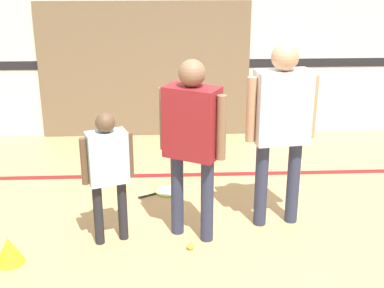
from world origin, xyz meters
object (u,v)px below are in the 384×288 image
at_px(person_instructor, 192,132).
at_px(training_cone, 9,250).
at_px(tennis_ball_by_spare_racket, 179,196).
at_px(racket_spare_on_floor, 167,191).
at_px(person_student_right, 281,117).
at_px(tennis_ball_near_instructor, 190,246).
at_px(person_student_left, 108,164).

relative_size(person_instructor, training_cone, 6.66).
height_order(tennis_ball_by_spare_racket, training_cone, training_cone).
relative_size(racket_spare_on_floor, tennis_ball_by_spare_racket, 8.29).
bearing_deg(training_cone, person_student_right, 13.96).
relative_size(person_instructor, racket_spare_on_floor, 3.08).
xyz_separation_m(tennis_ball_near_instructor, tennis_ball_by_spare_racket, (-0.08, 1.04, 0.00)).
bearing_deg(person_student_left, tennis_ball_near_instructor, -34.13).
height_order(tennis_ball_near_instructor, tennis_ball_by_spare_racket, same).
xyz_separation_m(person_instructor, person_student_right, (0.84, 0.22, 0.06)).
bearing_deg(person_student_left, racket_spare_on_floor, 43.92).
distance_m(person_instructor, tennis_ball_near_instructor, 1.04).
bearing_deg(person_instructor, person_student_left, -147.15).
bearing_deg(tennis_ball_near_instructor, racket_spare_on_floor, 99.68).
bearing_deg(racket_spare_on_floor, person_instructor, 75.66).
bearing_deg(racket_spare_on_floor, person_student_right, 117.21).
bearing_deg(training_cone, tennis_ball_near_instructor, 5.05).
bearing_deg(person_student_right, tennis_ball_near_instructor, 20.72).
bearing_deg(person_instructor, racket_spare_on_floor, 132.36).
xyz_separation_m(person_student_left, tennis_ball_by_spare_racket, (0.64, 0.84, -0.74)).
distance_m(person_student_right, tennis_ball_by_spare_racket, 1.53).
xyz_separation_m(person_student_right, training_cone, (-2.43, -0.60, -0.98)).
bearing_deg(person_instructor, person_student_right, 43.75).
relative_size(tennis_ball_by_spare_racket, training_cone, 0.26).
bearing_deg(training_cone, racket_spare_on_floor, 44.78).
height_order(tennis_ball_near_instructor, training_cone, training_cone).
bearing_deg(tennis_ball_by_spare_racket, person_student_left, -127.22).
distance_m(person_student_right, racket_spare_on_floor, 1.70).
bearing_deg(person_instructor, tennis_ball_near_instructor, -67.26).
height_order(person_instructor, racket_spare_on_floor, person_instructor).
xyz_separation_m(person_student_right, tennis_ball_by_spare_racket, (-0.94, 0.57, -1.07)).
bearing_deg(person_student_right, tennis_ball_by_spare_racket, -38.85).
xyz_separation_m(person_student_left, racket_spare_on_floor, (0.51, 1.02, -0.76)).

